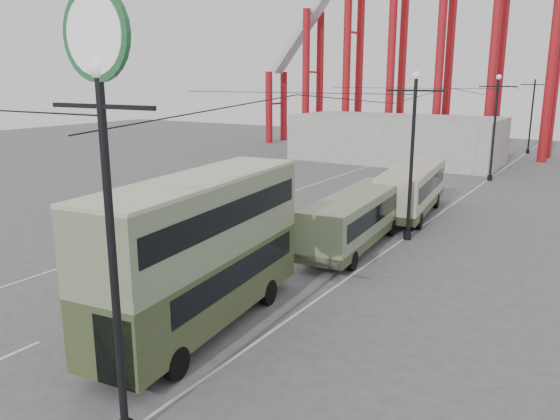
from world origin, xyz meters
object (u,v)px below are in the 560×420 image
Objects in this scene: lamp_post_near at (103,127)px; double_decker_bus at (201,246)px; single_decker_green at (356,218)px; pedestrian at (206,263)px; single_decker_cream at (412,189)px.

lamp_post_near is 1.01× the size of double_decker_bus.
single_decker_green is (0.61, 11.98, -1.47)m from double_decker_bus.
single_decker_green is 6.68× the size of pedestrian.
lamp_post_near is at bearing -74.61° from double_decker_bus.
pedestrian is at bearing -110.09° from single_decker_cream.
double_decker_bus is at bearing -99.26° from single_decker_cream.
pedestrian is at bearing -119.41° from single_decker_green.
lamp_post_near is 27.38m from single_decker_cream.
single_decker_green is (-1.86, 18.01, -6.19)m from lamp_post_near.
pedestrian is (-5.57, 9.89, -7.07)m from lamp_post_near.
single_decker_cream is (-1.74, 26.65, -6.04)m from lamp_post_near.
single_decker_green is at bearing 95.88° from lamp_post_near.
double_decker_bus is (-2.47, 6.03, -4.72)m from lamp_post_near.
single_decker_green is at bearing 80.17° from double_decker_bus.
lamp_post_near is 1.02× the size of single_decker_green.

